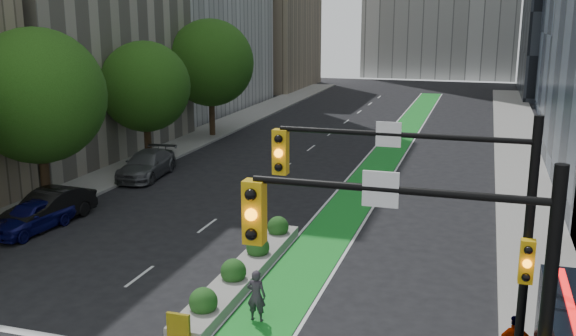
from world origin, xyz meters
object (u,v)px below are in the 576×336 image
Objects in this scene: median_planter at (244,268)px; parked_car_left_far at (147,165)px; cyclist at (256,296)px; parked_car_left_mid at (49,207)px; parked_car_left_near at (32,216)px.

parked_car_left_far reaches higher than median_planter.
median_planter is 6.11× the size of cyclist.
median_planter is 2.18× the size of parked_car_left_mid.
parked_car_left_far is (-10.70, 12.07, 0.39)m from median_planter.
median_planter is 10.89m from parked_car_left_near.
cyclist reaches higher than median_planter.
parked_car_left_mid is at bearing 163.40° from median_planter.
parked_car_left_near is 0.89× the size of parked_car_left_mid.
median_planter is 2.46× the size of parked_car_left_near.
cyclist is at bearing -56.50° from parked_car_left_far.
median_planter is at bearing -11.19° from parked_car_left_mid.
parked_car_left_near is 0.80× the size of parked_car_left_far.
cyclist is 13.75m from parked_car_left_mid.
parked_car_left_near reaches higher than median_planter.
cyclist is 19.45m from parked_car_left_far.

